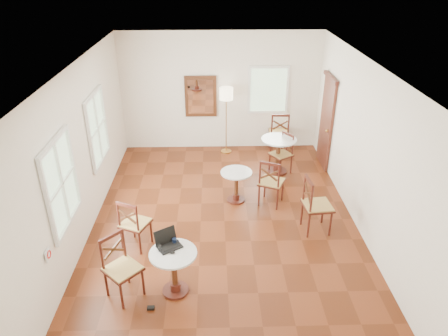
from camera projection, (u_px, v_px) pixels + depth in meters
name	position (u px, v px, depth m)	size (l,w,h in m)	color
ground	(224.00, 221.00, 8.01)	(7.00, 7.00, 0.00)	#632811
room_shell	(221.00, 124.00, 7.38)	(5.02, 7.02, 3.01)	white
cafe_table_near	(174.00, 268.00, 6.14)	(0.70, 0.70, 0.74)	#4A1C12
cafe_table_mid	(236.00, 183.00, 8.49)	(0.64, 0.64, 0.68)	#4A1C12
cafe_table_back	(278.00, 152.00, 9.58)	(0.80, 0.80, 0.85)	#4A1C12
chair_near_a	(134.00, 224.00, 7.10)	(0.59, 0.59, 0.97)	#4A1C12
chair_near_b	(122.00, 268.00, 6.07)	(0.66, 0.66, 1.02)	#4A1C12
chair_mid_a	(271.00, 182.00, 8.34)	(0.62, 0.62, 1.02)	#4A1C12
chair_mid_b	(316.00, 205.00, 7.51)	(0.55, 0.55, 1.09)	#4A1C12
chair_back_a	(279.00, 132.00, 10.57)	(0.53, 0.53, 1.09)	#4A1C12
chair_back_b	(282.00, 154.00, 9.60)	(0.60, 0.60, 0.95)	#4A1C12
floor_lamp	(226.00, 98.00, 10.14)	(0.33, 0.33, 1.71)	#BF8C3F
laptop	(168.00, 242.00, 6.13)	(0.44, 0.42, 0.24)	black
mouse	(172.00, 252.00, 5.99)	(0.08, 0.05, 0.03)	black
navy_mug	(175.00, 241.00, 6.19)	(0.10, 0.07, 0.08)	black
water_glass	(160.00, 248.00, 6.02)	(0.06, 0.06, 0.10)	white
power_adapter	(151.00, 308.00, 6.02)	(0.10, 0.06, 0.04)	black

